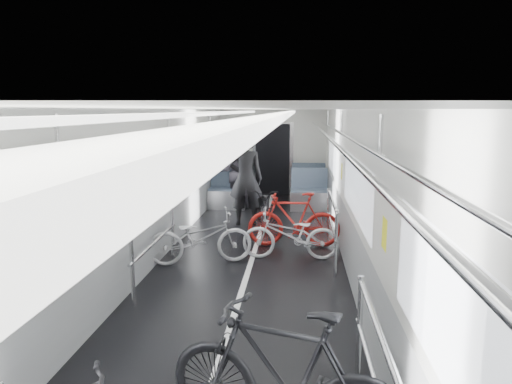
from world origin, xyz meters
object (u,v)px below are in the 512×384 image
Objects in this scene: bike_aisle at (266,207)px; person_standing at (246,179)px; bike_left_far at (200,237)px; person_seated at (236,172)px; bike_right_near at (285,378)px; bike_right_mid at (290,235)px; bike_right_far at (294,220)px.

bike_aisle is 0.80× the size of person_standing.
bike_aisle is at bearing -35.62° from bike_left_far.
person_standing reaches higher than person_seated.
person_standing is (-1.01, 6.39, 0.43)m from bike_right_near.
bike_left_far reaches higher than bike_right_mid.
bike_aisle is at bearing 161.48° from person_standing.
bike_left_far is at bearing 87.36° from person_seated.
bike_aisle is (-0.55, 2.09, 0.00)m from bike_right_mid.
person_seated is (-0.86, 1.78, 0.49)m from bike_aisle.
bike_right_near is 0.93× the size of person_standing.
bike_aisle is at bearing 113.02° from person_seated.
person_standing is at bearing 101.63° from person_seated.
person_seated is (-1.46, 3.18, 0.41)m from bike_right_far.
bike_right_far is 3.52m from person_seated.
person_seated is at bearing -152.76° from bike_right_near.
bike_right_near is at bearing -175.84° from bike_left_far.
bike_right_mid is 1.00× the size of bike_aisle.
bike_left_far is 1.00× the size of bike_right_far.
bike_aisle is 0.72m from person_standing.
person_seated is (-0.01, 4.21, 0.47)m from bike_left_far.
bike_left_far is 1.44m from bike_right_mid.
bike_left_far reaches higher than bike_aisle.
bike_right_far reaches higher than bike_left_far.
bike_left_far is 2.62m from person_standing.
bike_right_near is 1.16× the size of bike_right_mid.
bike_right_near is 6.49m from person_standing.
person_standing is (-1.02, 1.49, 0.48)m from bike_right_far.
bike_aisle is (-0.59, 6.29, -0.13)m from bike_right_near.
bike_right_far is (0.05, 0.70, 0.08)m from bike_right_mid.
person_seated is at bearing -16.15° from bike_left_far.
bike_right_mid is at bearing -75.23° from bike_aisle.
person_standing reaches higher than bike_right_far.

